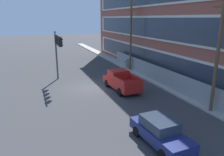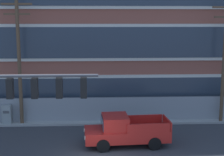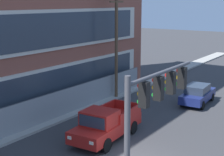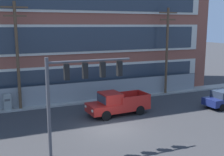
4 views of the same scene
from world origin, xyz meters
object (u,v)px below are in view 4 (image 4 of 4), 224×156
object	(u,v)px
traffic_signal_mast	(78,82)
pickup_truck_red	(117,104)
utility_pole_midblock	(167,48)
utility_pole_near_corner	(17,52)
electrical_cabinet	(7,103)

from	to	relation	value
traffic_signal_mast	pickup_truck_red	distance (m)	8.10
utility_pole_midblock	utility_pole_near_corner	bearing A→B (deg)	179.69
utility_pole_near_corner	utility_pole_midblock	world-z (taller)	utility_pole_near_corner
pickup_truck_red	utility_pole_midblock	world-z (taller)	utility_pole_midblock
electrical_cabinet	utility_pole_midblock	bearing A→B (deg)	-0.09
utility_pole_midblock	electrical_cabinet	xyz separation A→B (m)	(-16.07, 0.03, -4.21)
traffic_signal_mast	pickup_truck_red	world-z (taller)	traffic_signal_mast
utility_pole_midblock	electrical_cabinet	distance (m)	16.61
pickup_truck_red	utility_pole_midblock	xyz separation A→B (m)	(7.68, 4.39, 4.05)
utility_pole_near_corner	utility_pole_midblock	size ratio (longest dim) A/B	1.02
pickup_truck_red	electrical_cabinet	world-z (taller)	pickup_truck_red
utility_pole_midblock	traffic_signal_mast	bearing A→B (deg)	-141.54
traffic_signal_mast	pickup_truck_red	size ratio (longest dim) A/B	1.06
traffic_signal_mast	utility_pole_midblock	xyz separation A→B (m)	(12.54, 9.96, 0.74)
pickup_truck_red	utility_pole_midblock	bearing A→B (deg)	29.75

